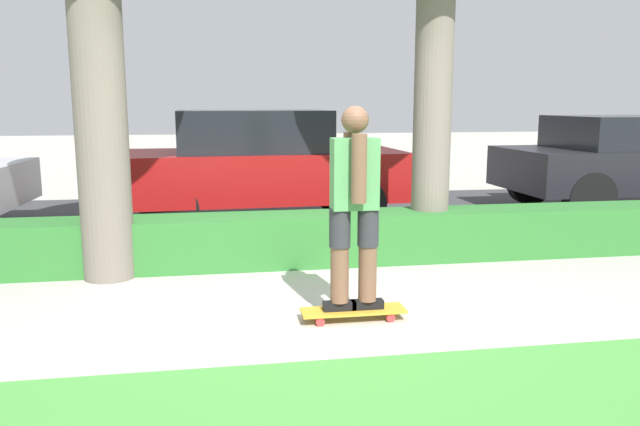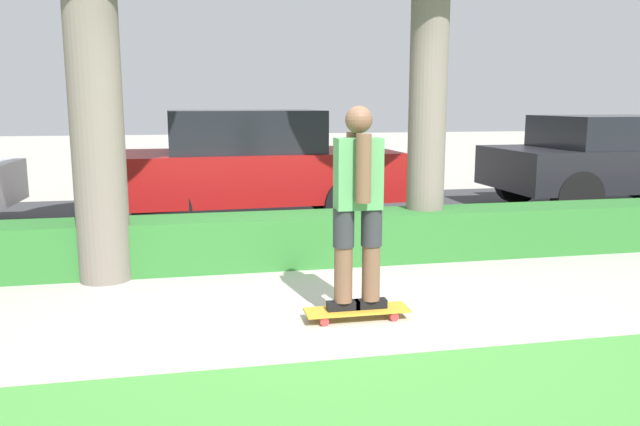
{
  "view_description": "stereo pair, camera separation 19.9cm",
  "coord_description": "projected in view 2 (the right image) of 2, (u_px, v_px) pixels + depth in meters",
  "views": [
    {
      "loc": [
        -0.83,
        -4.88,
        1.71
      ],
      "look_at": [
        0.09,
        0.6,
        0.72
      ],
      "focal_mm": 35.0,
      "sensor_mm": 36.0,
      "label": 1
    },
    {
      "loc": [
        -1.03,
        -4.85,
        1.71
      ],
      "look_at": [
        0.09,
        0.6,
        0.72
      ],
      "focal_mm": 35.0,
      "sensor_mm": 36.0,
      "label": 2
    }
  ],
  "objects": [
    {
      "name": "skater_person",
      "position": [
        358.0,
        204.0,
        4.82
      ],
      "size": [
        0.49,
        0.41,
        1.6
      ],
      "color": "black",
      "rests_on": "skateboard"
    },
    {
      "name": "skateboard",
      "position": [
        357.0,
        311.0,
        4.98
      ],
      "size": [
        0.83,
        0.24,
        0.09
      ],
      "color": "gold",
      "rests_on": "ground_plane"
    },
    {
      "name": "street_asphalt",
      "position": [
        266.0,
        220.0,
        9.23
      ],
      "size": [
        18.61,
        5.0,
        0.01
      ],
      "color": "#38383A",
      "rests_on": "ground_plane"
    },
    {
      "name": "hedge_row",
      "position": [
        294.0,
        239.0,
        6.67
      ],
      "size": [
        18.61,
        0.6,
        0.54
      ],
      "color": "#2D702D",
      "rests_on": "ground_plane"
    },
    {
      "name": "ground_plane",
      "position": [
        324.0,
        311.0,
        5.18
      ],
      "size": [
        60.0,
        60.0,
        0.0
      ],
      "primitive_type": "plane",
      "color": "#ADA89E"
    },
    {
      "name": "parked_car_middle",
      "position": [
        251.0,
        165.0,
        8.76
      ],
      "size": [
        4.02,
        1.85,
        1.61
      ],
      "rotation": [
        0.0,
        0.0,
        0.04
      ],
      "color": "maroon",
      "rests_on": "ground_plane"
    },
    {
      "name": "parked_car_rear",
      "position": [
        614.0,
        160.0,
        10.05
      ],
      "size": [
        4.01,
        1.97,
        1.51
      ],
      "rotation": [
        0.0,
        0.0,
        0.02
      ],
      "color": "black",
      "rests_on": "ground_plane"
    }
  ]
}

